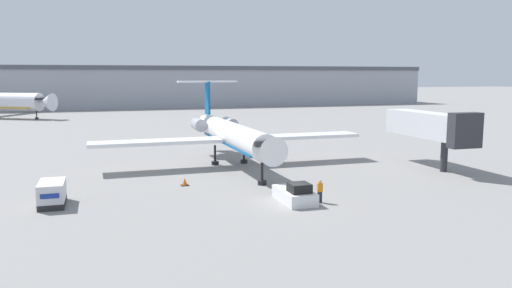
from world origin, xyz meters
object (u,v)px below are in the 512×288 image
at_px(worker_near_tug, 320,191).
at_px(jet_bridge, 431,126).
at_px(airplane_main, 231,134).
at_px(luggage_cart, 52,193).
at_px(traffic_cone_left, 185,182).
at_px(pushback_tug, 295,194).

distance_m(worker_near_tug, jet_bridge, 20.19).
bearing_deg(airplane_main, worker_near_tug, -82.09).
distance_m(airplane_main, luggage_cart, 21.22).
bearing_deg(worker_near_tug, luggage_cart, 164.84).
bearing_deg(traffic_cone_left, worker_near_tug, -45.37).
xyz_separation_m(airplane_main, worker_near_tug, (2.45, -17.62, -2.48)).
bearing_deg(airplane_main, jet_bridge, -21.26).
relative_size(airplane_main, jet_bridge, 2.42).
height_order(pushback_tug, luggage_cart, luggage_cart).
bearing_deg(jet_bridge, airplane_main, 158.74).
height_order(pushback_tug, jet_bridge, jet_bridge).
relative_size(airplane_main, worker_near_tug, 16.59).
bearing_deg(airplane_main, luggage_cart, -144.20).
xyz_separation_m(luggage_cart, worker_near_tug, (19.54, -5.29, 0.03)).
xyz_separation_m(airplane_main, luggage_cart, (-17.09, -12.33, -2.51)).
distance_m(pushback_tug, traffic_cone_left, 10.96).
xyz_separation_m(luggage_cart, traffic_cone_left, (10.61, 3.75, -0.58)).
distance_m(worker_near_tug, traffic_cone_left, 12.72).
bearing_deg(pushback_tug, jet_bridge, 25.92).
bearing_deg(worker_near_tug, traffic_cone_left, 134.63).
bearing_deg(traffic_cone_left, jet_bridge, 2.05).
xyz_separation_m(traffic_cone_left, jet_bridge, (26.13, 0.93, 4.12)).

